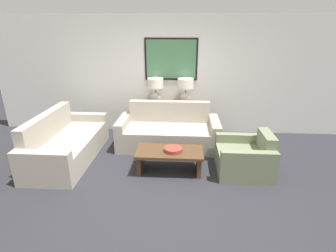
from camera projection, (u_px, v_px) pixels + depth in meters
ground_plane at (162, 188)px, 4.12m from camera, size 20.00×20.00×0.00m
back_wall at (171, 76)px, 6.00m from camera, size 8.29×0.12×2.65m
console_table at (170, 119)px, 6.08m from camera, size 1.25×0.39×0.76m
table_lamp_left at (156, 88)px, 5.85m from camera, size 0.35×0.35×0.55m
table_lamp_right at (185, 88)px, 5.80m from camera, size 0.35×0.35×0.55m
couch_by_back_wall at (169, 132)px, 5.51m from camera, size 2.08×0.92×0.89m
couch_by_side at (66, 144)px, 4.96m from camera, size 0.92×2.08×0.89m
coffee_table at (169, 156)px, 4.51m from camera, size 1.14×0.57×0.39m
decorative_bowl at (173, 150)px, 4.44m from camera, size 0.31×0.31×0.07m
armchair_near_back_wall at (245, 158)px, 4.51m from camera, size 0.89×0.87×0.73m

